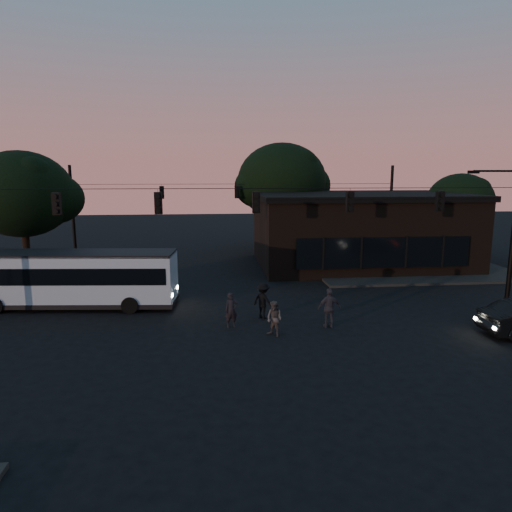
{
  "coord_description": "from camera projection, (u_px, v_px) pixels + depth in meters",
  "views": [
    {
      "loc": [
        -2.09,
        -17.3,
        6.95
      ],
      "look_at": [
        0.0,
        4.0,
        3.0
      ],
      "focal_mm": 32.0,
      "sensor_mm": 36.0,
      "label": 1
    }
  ],
  "objects": [
    {
      "name": "ground",
      "position": [
        266.0,
        347.0,
        18.4
      ],
      "size": [
        120.0,
        120.0,
        0.0
      ],
      "primitive_type": "plane",
      "color": "black",
      "rests_on": "ground"
    },
    {
      "name": "sidewalk_far_right",
      "position": [
        406.0,
        268.0,
        33.24
      ],
      "size": [
        14.0,
        10.0,
        0.15
      ],
      "primitive_type": "cube",
      "color": "black",
      "rests_on": "ground"
    },
    {
      "name": "sidewalk_far_left",
      "position": [
        35.0,
        276.0,
        30.74
      ],
      "size": [
        14.0,
        10.0,
        0.15
      ],
      "primitive_type": "cube",
      "color": "black",
      "rests_on": "ground"
    },
    {
      "name": "building",
      "position": [
        359.0,
        229.0,
        34.4
      ],
      "size": [
        15.4,
        10.41,
        5.4
      ],
      "color": "black",
      "rests_on": "ground"
    },
    {
      "name": "tree_behind",
      "position": [
        282.0,
        181.0,
        39.19
      ],
      "size": [
        7.6,
        7.6,
        9.43
      ],
      "color": "black",
      "rests_on": "ground"
    },
    {
      "name": "tree_right",
      "position": [
        460.0,
        201.0,
        36.9
      ],
      "size": [
        5.2,
        5.2,
        6.86
      ],
      "color": "black",
      "rests_on": "ground"
    },
    {
      "name": "tree_left",
      "position": [
        22.0,
        194.0,
        28.76
      ],
      "size": [
        6.4,
        6.4,
        8.3
      ],
      "color": "black",
      "rests_on": "ground"
    },
    {
      "name": "signal_rig_near",
      "position": [
        256.0,
        226.0,
        21.5
      ],
      "size": [
        26.24,
        0.3,
        7.5
      ],
      "color": "black",
      "rests_on": "ground"
    },
    {
      "name": "signal_rig_far",
      "position": [
        237.0,
        206.0,
        37.21
      ],
      "size": [
        26.24,
        0.3,
        7.5
      ],
      "color": "black",
      "rests_on": "ground"
    },
    {
      "name": "bus",
      "position": [
        75.0,
        276.0,
        23.55
      ],
      "size": [
        10.54,
        3.29,
        2.92
      ],
      "rotation": [
        0.0,
        0.0,
        -0.09
      ],
      "color": "#A0B7CC",
      "rests_on": "ground"
    },
    {
      "name": "pedestrian_a",
      "position": [
        231.0,
        310.0,
        20.6
      ],
      "size": [
        0.65,
        0.49,
        1.6
      ],
      "primitive_type": "imported",
      "rotation": [
        0.0,
        0.0,
        0.19
      ],
      "color": "black",
      "rests_on": "ground"
    },
    {
      "name": "pedestrian_b",
      "position": [
        274.0,
        319.0,
        19.49
      ],
      "size": [
        0.94,
        0.94,
        1.54
      ],
      "primitive_type": "imported",
      "rotation": [
        0.0,
        0.0,
        -0.79
      ],
      "color": "#443F3E",
      "rests_on": "ground"
    },
    {
      "name": "pedestrian_c",
      "position": [
        329.0,
        308.0,
        20.56
      ],
      "size": [
        1.1,
        0.52,
        1.82
      ],
      "primitive_type": "imported",
      "rotation": [
        0.0,
        0.0,
        3.22
      ],
      "color": "#2D2C36",
      "rests_on": "ground"
    },
    {
      "name": "pedestrian_d",
      "position": [
        263.0,
        301.0,
        21.85
      ],
      "size": [
        1.26,
        1.24,
        1.74
      ],
      "primitive_type": "imported",
      "rotation": [
        0.0,
        0.0,
        2.39
      ],
      "color": "black",
      "rests_on": "ground"
    }
  ]
}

